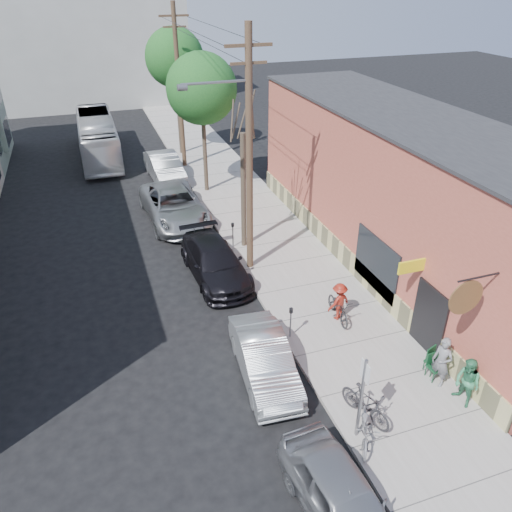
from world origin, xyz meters
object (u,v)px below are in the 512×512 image
object	(u,v)px
car_4	(165,167)
tree_leafy_mid	(202,89)
tree_bare	(243,192)
tree_leafy_far	(174,58)
patron_green	(467,383)
car_3	(174,206)
parking_meter_near	(291,318)
sign_post	(362,392)
parked_bike_a	(365,404)
parked_bike_b	(366,429)
patio_chair_a	(433,361)
patio_chair_b	(436,367)
bus	(98,137)
car_0	(343,501)
utility_pole_near	(248,152)
parking_meter_far	(233,231)
car_2	(215,262)
car_1	(265,359)
cyclist	(339,301)
patron_grey	(442,362)

from	to	relation	value
car_4	tree_leafy_mid	bearing A→B (deg)	-57.83
tree_bare	tree_leafy_far	size ratio (longest dim) A/B	0.65
patron_green	car_3	bearing A→B (deg)	-164.60
tree_leafy_mid	parking_meter_near	bearing A→B (deg)	-92.17
car_4	sign_post	bearing A→B (deg)	-89.23
tree_leafy_mid	parked_bike_a	size ratio (longest dim) A/B	4.29
parked_bike_b	tree_leafy_mid	bearing A→B (deg)	117.63
patio_chair_a	patio_chair_b	distance (m)	0.28
parked_bike_b	bus	size ratio (longest dim) A/B	0.17
tree_bare	car_0	distance (m)	14.23
parked_bike_b	utility_pole_near	bearing A→B (deg)	119.03
parked_bike_b	patron_green	bearing A→B (deg)	32.93
tree_leafy_far	bus	world-z (taller)	tree_leafy_far
tree_leafy_mid	parked_bike_a	distance (m)	19.50
parking_meter_far	utility_pole_near	world-z (taller)	utility_pole_near
tree_bare	car_2	world-z (taller)	tree_bare
parking_meter_far	patio_chair_b	size ratio (longest dim) A/B	1.41
sign_post	utility_pole_near	bearing A→B (deg)	89.77
car_1	patio_chair_b	bearing A→B (deg)	-16.97
car_4	car_0	bearing A→B (deg)	-93.25
tree_leafy_mid	parked_bike_a	bearing A→B (deg)	-89.79
tree_leafy_mid	car_0	bearing A→B (deg)	-95.37
cyclist	parked_bike_a	bearing A→B (deg)	55.63
patron_grey	patron_green	world-z (taller)	patron_grey
parking_meter_far	car_1	world-z (taller)	car_1
patron_green	tree_leafy_mid	bearing A→B (deg)	-175.03
patron_green	car_1	distance (m)	6.19
car_2	patron_green	bearing A→B (deg)	-64.66
car_0	car_4	bearing A→B (deg)	85.66
sign_post	parking_meter_far	world-z (taller)	sign_post
patio_chair_b	tree_leafy_far	bearing A→B (deg)	93.60
sign_post	utility_pole_near	size ratio (longest dim) A/B	0.28
car_1	parked_bike_b	bearing A→B (deg)	-59.09
patron_grey	parked_bike_b	size ratio (longest dim) A/B	0.98
car_0	car_2	bearing A→B (deg)	85.66
tree_bare	car_2	bearing A→B (deg)	-133.18
tree_bare	car_2	distance (m)	3.62
tree_leafy_mid	patio_chair_a	size ratio (longest dim) A/B	8.93
parking_meter_near	parked_bike_b	world-z (taller)	parking_meter_near
utility_pole_near	patio_chair_b	xyz separation A→B (m)	(3.47, -8.68, -4.82)
parked_bike_b	patron_grey	bearing A→B (deg)	48.89
utility_pole_near	parked_bike_b	xyz separation A→B (m)	(0.07, -10.15, -4.79)
patio_chair_a	car_1	xyz separation A→B (m)	(-5.23, 1.77, 0.13)
utility_pole_near	cyclist	size ratio (longest dim) A/B	6.58
tree_leafy_mid	car_2	world-z (taller)	tree_leafy_mid
patron_grey	cyclist	bearing A→B (deg)	179.46
car_0	bus	xyz separation A→B (m)	(-3.63, 30.05, 0.72)
utility_pole_near	car_3	size ratio (longest dim) A/B	1.62
tree_leafy_mid	parked_bike_b	distance (m)	20.23
patio_chair_b	parked_bike_b	distance (m)	3.70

